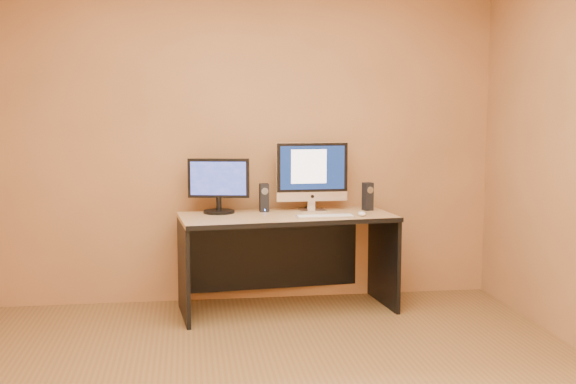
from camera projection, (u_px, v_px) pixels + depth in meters
walls at (277, 155)px, 3.72m from camera, size 4.00×4.00×2.60m
desk at (287, 263)px, 5.46m from camera, size 1.65×0.85×0.73m
imac at (313, 176)px, 5.59m from camera, size 0.57×0.22×0.55m
second_monitor at (219, 186)px, 5.49m from camera, size 0.51×0.32×0.42m
speaker_left at (264, 198)px, 5.57m from camera, size 0.07×0.08×0.22m
speaker_right at (368, 196)px, 5.64m from camera, size 0.08×0.09×0.22m
keyboard at (325, 216)px, 5.29m from camera, size 0.43×0.12×0.02m
mouse at (362, 214)px, 5.37m from camera, size 0.06×0.10×0.04m
cable_a at (315, 208)px, 5.73m from camera, size 0.11×0.20×0.01m
cable_b at (305, 208)px, 5.75m from camera, size 0.08×0.16×0.01m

